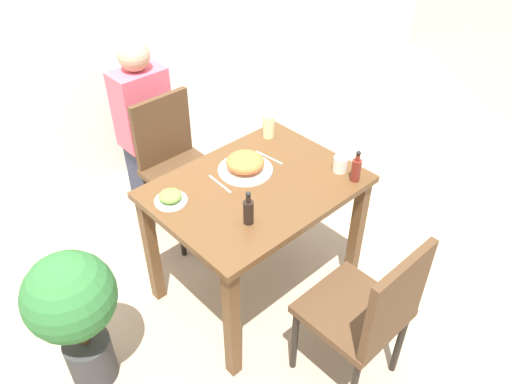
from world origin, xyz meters
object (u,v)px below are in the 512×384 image
Objects in this scene: food_plate at (245,164)px; chair_near at (369,311)px; person_figure at (145,125)px; juice_glass at (269,126)px; sauce_bottle at (356,169)px; chair_far at (176,160)px; drink_cup at (340,164)px; side_plate at (170,198)px; potted_plant_left at (74,308)px; condiment_bottle at (248,211)px.

chair_near is at bearing -95.42° from food_plate.
chair_near is at bearing -93.36° from person_figure.
juice_glass is 0.77× the size of sauce_bottle.
chair_far is 10.95× the size of drink_cup.
food_plate is at bearing 128.93° from sauce_bottle.
side_plate is 0.20× the size of potted_plant_left.
juice_glass is 0.76m from condiment_bottle.
person_figure reaches higher than drink_cup.
food_plate is 3.46× the size of drink_cup.
juice_glass is 0.77× the size of condiment_bottle.
condiment_bottle is at bearing -140.90° from juice_glass.
side_plate reaches higher than potted_plant_left.
side_plate is 0.41m from condiment_bottle.
drink_cup is 0.63m from condiment_bottle.
juice_glass reaches higher than drink_cup.
side_plate is 0.89m from drink_cup.
drink_cup is at bearing -25.88° from side_plate.
potted_plant_left is at bearing -179.95° from food_plate.
drink_cup reaches higher than side_plate.
food_plate is at bearing 137.41° from drink_cup.
drink_cup is at bearing -2.05° from condiment_bottle.
condiment_bottle is (-0.26, -0.31, 0.02)m from food_plate.
sauce_bottle is at bearing -17.59° from potted_plant_left.
person_figure is (0.11, 1.96, 0.06)m from chair_near.
side_plate is at bearing 148.04° from sauce_bottle.
chair_near is at bearing -69.94° from side_plate.
person_figure is (-0.34, 1.39, -0.23)m from drink_cup.
sauce_bottle is (0.79, -0.49, 0.04)m from side_plate.
chair_near reaches higher than side_plate.
chair_near is 1.00× the size of chair_far.
chair_near is 1.96m from person_figure.
chair_near is 0.78m from drink_cup.
side_plate is at bearing -125.48° from chair_far.
drink_cup is at bearing -76.39° from person_figure.
chair_far reaches higher than side_plate.
chair_near is at bearing -92.57° from chair_far.
potted_plant_left is (-0.60, -0.05, -0.27)m from side_plate.
person_figure is (0.03, 1.05, -0.23)m from food_plate.
person_figure reaches higher than chair_near.
drink_cup is at bearing -68.70° from chair_far.
potted_plant_left is at bearing -135.20° from person_figure.
side_plate is at bearing -69.94° from chair_near.
condiment_bottle is 0.22× the size of potted_plant_left.
sauce_bottle and condiment_bottle have the same top height.
drink_cup is at bearing 85.30° from sauce_bottle.
juice_glass is at bearing -111.06° from chair_near.
food_plate is at bearing -6.98° from side_plate.
juice_glass is (0.34, -0.48, 0.31)m from chair_far.
chair_far is 5.14× the size of sauce_bottle.
sauce_bottle is 1.49m from potted_plant_left.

